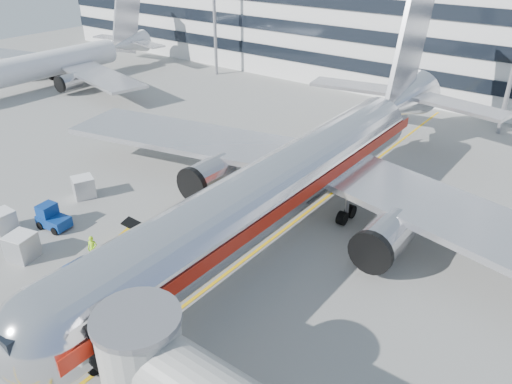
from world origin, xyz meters
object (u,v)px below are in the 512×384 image
Objects in this scene: belt_loader at (146,241)px; cargo_container_left at (3,221)px; cargo_container_front at (22,246)px; ramp_worker at (93,248)px; baggage_tug at (52,218)px; cargo_container_right at (84,187)px; main_jet at (299,173)px.

cargo_container_left is (-10.61, -5.07, 0.27)m from belt_loader.
ramp_worker reaches higher than cargo_container_front.
cargo_container_left is (-2.53, -2.62, 0.03)m from baggage_tug.
ramp_worker is (8.77, 1.82, 0.10)m from cargo_container_left.
cargo_container_right is (-2.33, 4.65, 0.07)m from baggage_tug.
main_jet is 20.94m from cargo_container_front.
main_jet is 26.39× the size of ramp_worker.
ramp_worker is (6.25, -0.80, 0.12)m from baggage_tug.
cargo_container_right is (0.19, 7.27, 0.05)m from cargo_container_left.
baggage_tug is at bearing 46.06° from cargo_container_left.
cargo_container_right is at bearing 116.63° from baggage_tug.
cargo_container_front is at bearing -128.36° from main_jet.
ramp_worker is at bearing -7.29° from baggage_tug.
main_jet is 22.65× the size of cargo_container_right.
cargo_container_left is 7.27m from cargo_container_right.
ramp_worker is at bearing 11.73° from cargo_container_left.
cargo_container_right is at bearing 110.26° from ramp_worker.
baggage_tug reaches higher than cargo_container_front.
belt_loader is 10.65m from cargo_container_right.
main_jet is at bearing 24.77° from cargo_container_right.
ramp_worker is at bearing -122.64° from main_jet.
baggage_tug is 1.59× the size of cargo_container_left.
main_jet reaches higher than belt_loader.
main_jet is 11.24× the size of belt_loader.
main_jet reaches higher than cargo_container_right.
belt_loader reaches higher than baggage_tug.
cargo_container_front is at bearing -13.05° from cargo_container_left.
cargo_container_front is at bearing -135.02° from belt_loader.
cargo_container_right is (-17.13, -7.91, -3.32)m from main_jet.
belt_loader is 3.75m from ramp_worker.
belt_loader is at bearing -123.62° from main_jet.
main_jet is 23.28m from cargo_container_left.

